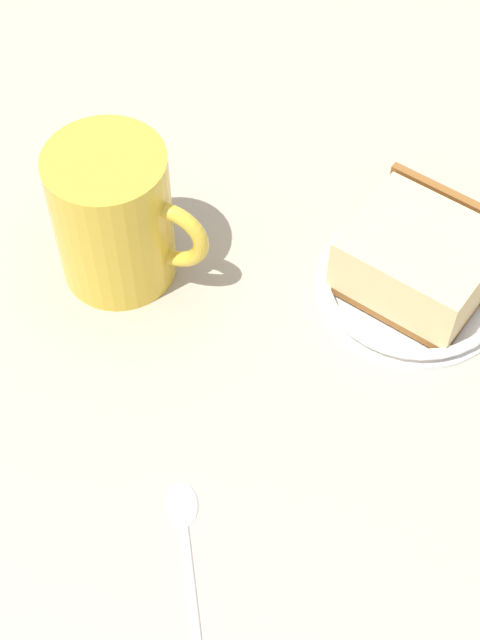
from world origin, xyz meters
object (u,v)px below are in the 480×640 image
(cake_slice, at_px, (420,259))
(small_plate, at_px, (412,284))
(tea_mug, at_px, (115,216))
(teaspoon, at_px, (185,529))

(cake_slice, bearing_deg, small_plate, 44.01)
(cake_slice, bearing_deg, tea_mug, -15.28)
(cake_slice, relative_size, teaspoon, 1.12)
(small_plate, distance_m, tea_mug, 0.21)
(cake_slice, distance_m, teaspoon, 0.24)
(small_plate, bearing_deg, cake_slice, -135.99)
(small_plate, relative_size, tea_mug, 1.26)
(cake_slice, height_order, teaspoon, cake_slice)
(small_plate, xyz_separation_m, cake_slice, (-0.00, -0.00, 0.02))
(cake_slice, xyz_separation_m, tea_mug, (0.20, -0.05, 0.02))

